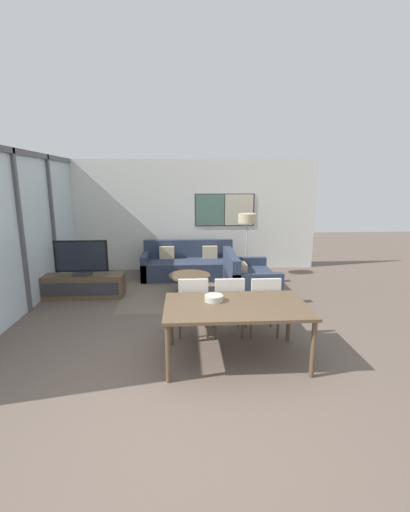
# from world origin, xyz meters

# --- Properties ---
(ground_plane) EXTENTS (24.00, 24.00, 0.00)m
(ground_plane) POSITION_xyz_m (0.00, 0.00, 0.00)
(ground_plane) COLOR brown
(wall_back) EXTENTS (6.71, 0.09, 2.80)m
(wall_back) POSITION_xyz_m (0.04, 5.73, 1.41)
(wall_back) COLOR silver
(wall_back) RESTS_ON ground_plane
(window_wall_left) EXTENTS (0.07, 5.73, 2.80)m
(window_wall_left) POSITION_xyz_m (-2.85, 2.86, 1.53)
(window_wall_left) COLOR silver
(window_wall_left) RESTS_ON ground_plane
(area_rug) EXTENTS (2.71, 2.07, 0.01)m
(area_rug) POSITION_xyz_m (0.04, 3.62, 0.00)
(area_rug) COLOR #706051
(area_rug) RESTS_ON ground_plane
(tv_console) EXTENTS (1.59, 0.46, 0.45)m
(tv_console) POSITION_xyz_m (-2.08, 3.59, 0.23)
(tv_console) COLOR brown
(tv_console) RESTS_ON ground_plane
(television) EXTENTS (1.03, 0.20, 0.70)m
(television) POSITION_xyz_m (-2.08, 3.59, 0.79)
(television) COLOR #2D2D33
(television) RESTS_ON tv_console
(sofa_main) EXTENTS (2.19, 0.96, 0.85)m
(sofa_main) POSITION_xyz_m (0.04, 4.98, 0.27)
(sofa_main) COLOR #2D384C
(sofa_main) RESTS_ON ground_plane
(sofa_side) EXTENTS (0.96, 1.52, 0.85)m
(sofa_side) POSITION_xyz_m (1.20, 3.63, 0.27)
(sofa_side) COLOR #2D384C
(sofa_side) RESTS_ON ground_plane
(coffee_table) EXTENTS (0.84, 0.84, 0.42)m
(coffee_table) POSITION_xyz_m (0.04, 3.62, 0.31)
(coffee_table) COLOR brown
(coffee_table) RESTS_ON ground_plane
(dining_table) EXTENTS (1.80, 1.06, 0.75)m
(dining_table) POSITION_xyz_m (0.58, 0.96, 0.68)
(dining_table) COLOR brown
(dining_table) RESTS_ON ground_plane
(dining_chair_left) EXTENTS (0.46, 0.46, 0.91)m
(dining_chair_left) POSITION_xyz_m (0.06, 1.71, 0.52)
(dining_chair_left) COLOR beige
(dining_chair_left) RESTS_ON ground_plane
(dining_chair_centre) EXTENTS (0.46, 0.46, 0.91)m
(dining_chair_centre) POSITION_xyz_m (0.58, 1.69, 0.52)
(dining_chair_centre) COLOR beige
(dining_chair_centre) RESTS_ON ground_plane
(dining_chair_right) EXTENTS (0.46, 0.46, 0.91)m
(dining_chair_right) POSITION_xyz_m (1.10, 1.67, 0.52)
(dining_chair_right) COLOR beige
(dining_chair_right) RESTS_ON ground_plane
(fruit_bowl) EXTENTS (0.25, 0.25, 0.08)m
(fruit_bowl) POSITION_xyz_m (0.31, 1.12, 0.79)
(fruit_bowl) COLOR #B7B2A8
(fruit_bowl) RESTS_ON dining_table
(floor_lamp) EXTENTS (0.43, 0.43, 1.52)m
(floor_lamp) POSITION_xyz_m (1.43, 4.91, 1.33)
(floor_lamp) COLOR #2D2D33
(floor_lamp) RESTS_ON ground_plane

